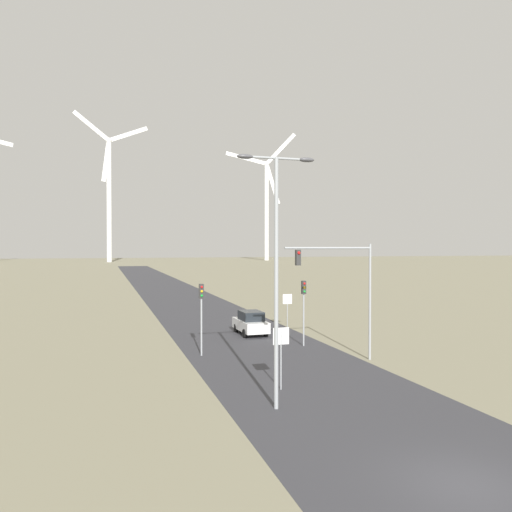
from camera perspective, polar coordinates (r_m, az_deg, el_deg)
The scene contains 11 objects.
ground_plane at distance 16.70m, azimuth 23.05°, elevation -23.06°, with size 600.00×600.00×0.00m, color gray.
road_surface at distance 60.82m, azimuth -7.68°, elevation -5.36°, with size 10.00×240.00×0.01m.
streetlamp at distance 20.82m, azimuth 2.33°, elevation 0.51°, with size 3.42×0.32×10.59m.
stop_sign_near at distance 24.09m, azimuth 2.87°, elevation -10.26°, with size 0.81×0.07×2.96m.
stop_sign_far at distance 41.66m, azimuth 3.60°, elevation -5.55°, with size 0.81×0.07×2.86m.
traffic_light_post_near_left at distance 31.34m, azimuth -6.26°, elevation -5.41°, with size 0.28×0.34×4.48m.
traffic_light_post_near_right at distance 34.35m, azimuth 5.48°, elevation -4.86°, with size 0.28×0.34×4.47m.
traffic_light_mast_overhead at distance 29.86m, azimuth 9.87°, elevation -2.40°, with size 5.55×0.34×6.98m.
car_approaching at distance 38.92m, azimuth -0.61°, elevation -7.64°, with size 1.90×4.14×1.83m.
wind_turbine_left at distance 231.31m, azimuth -16.45°, elevation 7.33°, with size 32.12×4.63×65.49m.
wind_turbine_center at distance 250.90m, azimuth 1.21°, elevation 6.33°, with size 35.09×5.85×64.10m.
Camera 1 is at (-9.87, -11.63, 6.80)m, focal length 35.00 mm.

